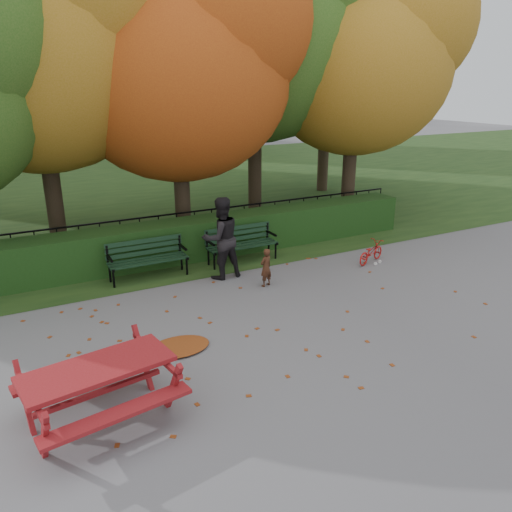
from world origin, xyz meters
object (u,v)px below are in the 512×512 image
tree_c (191,60)px  child (266,267)px  tree_e (369,54)px  bicycle (371,252)px  tree_d (270,22)px  adult (221,238)px  tree_b (49,32)px  tree_g (339,52)px  picnic_table (98,378)px  bench_right (241,241)px  bench_left (147,256)px

tree_c → child: size_ratio=9.22×
tree_e → bicycle: (-2.60, -3.70, -4.81)m
tree_d → adult: size_ratio=5.06×
tree_d → tree_e: tree_d is taller
tree_c → tree_b: bearing=166.5°
tree_e → bicycle: 6.60m
tree_b → tree_d: (6.32, 0.48, 0.58)m
tree_g → picnic_table: size_ratio=4.03×
tree_c → child: 5.94m
bench_right → tree_b: bearing=139.3°
tree_d → picnic_table: bearing=-130.9°
bench_right → adult: adult is taller
tree_e → bench_left: 9.29m
picnic_table → adult: (3.54, 3.99, 0.31)m
tree_e → child: size_ratio=9.40×
tree_g → tree_e: bearing=-114.4°
adult → tree_b: bearing=-59.2°
tree_g → bench_left: (-9.63, -6.06, -4.85)m
tree_b → child: (3.30, -4.79, -4.97)m
tree_d → bench_right: bearing=-128.2°
adult → bicycle: 3.86m
tree_g → bench_right: size_ratio=4.75×
bench_right → bicycle: size_ratio=1.74×
tree_c → adult: size_ratio=4.23×
tree_d → bicycle: (0.04, -5.16, -5.71)m
tree_b → tree_c: 3.42m
tree_b → tree_g: tree_b is taller
tree_d → tree_e: bearing=-28.9°
bench_right → tree_e: bearing=20.9°
bicycle → bench_right: bearing=40.0°
tree_b → bench_right: size_ratio=4.88×
child → adult: size_ratio=0.46×
tree_d → adult: (-3.67, -4.33, -5.04)m
tree_g → bicycle: tree_g is taller
picnic_table → tree_d: bearing=40.1°
tree_d → child: 8.23m
child → adult: adult is taller
tree_c → bench_left: tree_c is taller
bicycle → bench_left: bearing=52.7°
tree_e → adult: (-6.31, -2.87, -4.14)m
bench_right → picnic_table: bearing=-132.8°
tree_c → picnic_table: bearing=-120.6°
child → bench_left: bearing=-56.6°
tree_e → bench_right: tree_e is taller
tree_d → child: bearing=-119.8°
bench_left → bicycle: 5.48m
bench_right → bicycle: 3.27m
tree_c → tree_e: (5.69, -0.19, 0.26)m
child → bicycle: size_ratio=0.84×
tree_c → bicycle: size_ratio=7.73×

